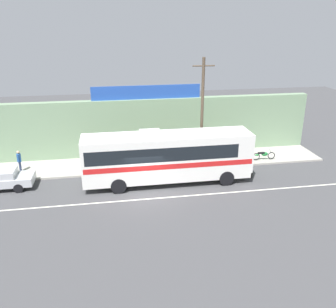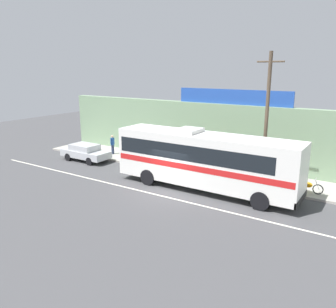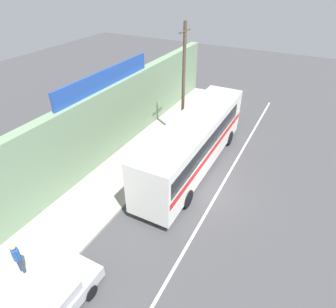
{
  "view_description": "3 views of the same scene",
  "coord_description": "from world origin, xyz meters",
  "px_view_note": "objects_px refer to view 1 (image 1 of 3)",
  "views": [
    {
      "loc": [
        -2.06,
        -21.27,
        10.89
      ],
      "look_at": [
        2.0,
        2.57,
        1.74
      ],
      "focal_mm": 38.22,
      "sensor_mm": 36.0,
      "label": 1
    },
    {
      "loc": [
        10.85,
        -16.53,
        7.42
      ],
      "look_at": [
        -1.25,
        2.08,
        1.78
      ],
      "focal_mm": 36.22,
      "sensor_mm": 36.0,
      "label": 2
    },
    {
      "loc": [
        -12.67,
        -4.22,
        11.28
      ],
      "look_at": [
        0.52,
        2.72,
        1.43
      ],
      "focal_mm": 30.88,
      "sensor_mm": 36.0,
      "label": 3
    }
  ],
  "objects_px": {
    "parked_car": "(1,179)",
    "motorcycle_purple": "(230,157)",
    "utility_pole": "(202,113)",
    "pedestrian_far_left": "(19,160)",
    "motorcycle_blue": "(263,155)",
    "intercity_bus": "(166,155)"
  },
  "relations": [
    {
      "from": "intercity_bus",
      "to": "parked_car",
      "type": "bearing_deg",
      "value": 175.66
    },
    {
      "from": "motorcycle_purple",
      "to": "motorcycle_blue",
      "type": "bearing_deg",
      "value": -1.35
    },
    {
      "from": "utility_pole",
      "to": "pedestrian_far_left",
      "type": "xyz_separation_m",
      "value": [
        -13.59,
        1.14,
        -3.29
      ]
    },
    {
      "from": "utility_pole",
      "to": "motorcycle_purple",
      "type": "bearing_deg",
      "value": 9.54
    },
    {
      "from": "motorcycle_blue",
      "to": "pedestrian_far_left",
      "type": "distance_m",
      "value": 18.99
    },
    {
      "from": "parked_car",
      "to": "motorcycle_purple",
      "type": "relative_size",
      "value": 2.18
    },
    {
      "from": "parked_car",
      "to": "motorcycle_purple",
      "type": "distance_m",
      "value": 16.95
    },
    {
      "from": "utility_pole",
      "to": "motorcycle_purple",
      "type": "height_order",
      "value": "utility_pole"
    },
    {
      "from": "intercity_bus",
      "to": "parked_car",
      "type": "relative_size",
      "value": 2.76
    },
    {
      "from": "pedestrian_far_left",
      "to": "intercity_bus",
      "type": "bearing_deg",
      "value": -17.69
    },
    {
      "from": "utility_pole",
      "to": "motorcycle_blue",
      "type": "relative_size",
      "value": 4.29
    },
    {
      "from": "intercity_bus",
      "to": "motorcycle_blue",
      "type": "xyz_separation_m",
      "value": [
        8.42,
        2.58,
        -1.5
      ]
    },
    {
      "from": "parked_car",
      "to": "utility_pole",
      "type": "height_order",
      "value": "utility_pole"
    },
    {
      "from": "motorcycle_blue",
      "to": "pedestrian_far_left",
      "type": "height_order",
      "value": "pedestrian_far_left"
    },
    {
      "from": "motorcycle_purple",
      "to": "motorcycle_blue",
      "type": "relative_size",
      "value": 1.01
    },
    {
      "from": "utility_pole",
      "to": "motorcycle_purple",
      "type": "relative_size",
      "value": 4.25
    },
    {
      "from": "parked_car",
      "to": "pedestrian_far_left",
      "type": "xyz_separation_m",
      "value": [
        0.72,
        2.51,
        0.38
      ]
    },
    {
      "from": "intercity_bus",
      "to": "utility_pole",
      "type": "height_order",
      "value": "utility_pole"
    },
    {
      "from": "utility_pole",
      "to": "motorcycle_blue",
      "type": "xyz_separation_m",
      "value": [
        5.37,
        0.36,
        -3.84
      ]
    },
    {
      "from": "utility_pole",
      "to": "motorcycle_purple",
      "type": "xyz_separation_m",
      "value": [
        2.54,
        0.43,
        -3.84
      ]
    },
    {
      "from": "intercity_bus",
      "to": "parked_car",
      "type": "xyz_separation_m",
      "value": [
        -11.27,
        0.85,
        -1.33
      ]
    },
    {
      "from": "intercity_bus",
      "to": "utility_pole",
      "type": "bearing_deg",
      "value": 36.04
    }
  ]
}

